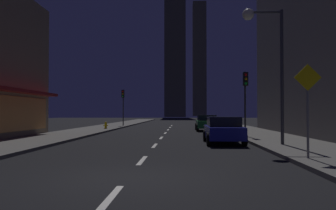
{
  "coord_description": "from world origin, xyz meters",
  "views": [
    {
      "loc": [
        1.41,
        -8.46,
        1.67
      ],
      "look_at": [
        0.0,
        23.86,
        2.41
      ],
      "focal_mm": 35.88,
      "sensor_mm": 36.0,
      "label": 1
    }
  ],
  "objects_px": {
    "car_parked_far": "(206,123)",
    "fire_hydrant_far_left": "(106,125)",
    "street_lamp_right": "(265,43)",
    "pedestrian_crossing_sign": "(308,102)",
    "traffic_light_near_right": "(245,89)",
    "car_parked_near": "(223,130)",
    "traffic_light_far_left": "(123,99)"
  },
  "relations": [
    {
      "from": "traffic_light_far_left",
      "to": "car_parked_far",
      "type": "bearing_deg",
      "value": -40.01
    },
    {
      "from": "street_lamp_right",
      "to": "pedestrian_crossing_sign",
      "type": "bearing_deg",
      "value": -87.44
    },
    {
      "from": "car_parked_far",
      "to": "pedestrian_crossing_sign",
      "type": "distance_m",
      "value": 19.68
    },
    {
      "from": "traffic_light_far_left",
      "to": "pedestrian_crossing_sign",
      "type": "bearing_deg",
      "value": -67.78
    },
    {
      "from": "car_parked_far",
      "to": "street_lamp_right",
      "type": "bearing_deg",
      "value": -83.05
    },
    {
      "from": "car_parked_near",
      "to": "street_lamp_right",
      "type": "bearing_deg",
      "value": -46.24
    },
    {
      "from": "street_lamp_right",
      "to": "pedestrian_crossing_sign",
      "type": "relative_size",
      "value": 2.09
    },
    {
      "from": "fire_hydrant_far_left",
      "to": "traffic_light_far_left",
      "type": "height_order",
      "value": "traffic_light_far_left"
    },
    {
      "from": "car_parked_near",
      "to": "pedestrian_crossing_sign",
      "type": "distance_m",
      "value": 7.19
    },
    {
      "from": "pedestrian_crossing_sign",
      "to": "car_parked_far",
      "type": "bearing_deg",
      "value": 95.85
    },
    {
      "from": "car_parked_far",
      "to": "pedestrian_crossing_sign",
      "type": "relative_size",
      "value": 1.34
    },
    {
      "from": "traffic_light_far_left",
      "to": "pedestrian_crossing_sign",
      "type": "xyz_separation_m",
      "value": [
        11.1,
        -27.17,
        -1.18
      ]
    },
    {
      "from": "car_parked_far",
      "to": "fire_hydrant_far_left",
      "type": "distance_m",
      "value": 9.53
    },
    {
      "from": "fire_hydrant_far_left",
      "to": "car_parked_near",
      "type": "bearing_deg",
      "value": -54.66
    },
    {
      "from": "car_parked_near",
      "to": "traffic_light_far_left",
      "type": "height_order",
      "value": "traffic_light_far_left"
    },
    {
      "from": "fire_hydrant_far_left",
      "to": "traffic_light_near_right",
      "type": "relative_size",
      "value": 0.16
    },
    {
      "from": "car_parked_near",
      "to": "street_lamp_right",
      "type": "distance_m",
      "value": 5.03
    },
    {
      "from": "car_parked_far",
      "to": "fire_hydrant_far_left",
      "type": "xyz_separation_m",
      "value": [
        -9.5,
        0.65,
        -0.29
      ]
    },
    {
      "from": "fire_hydrant_far_left",
      "to": "street_lamp_right",
      "type": "relative_size",
      "value": 0.1
    },
    {
      "from": "traffic_light_far_left",
      "to": "pedestrian_crossing_sign",
      "type": "height_order",
      "value": "traffic_light_far_left"
    },
    {
      "from": "fire_hydrant_far_left",
      "to": "traffic_light_near_right",
      "type": "height_order",
      "value": "traffic_light_near_right"
    },
    {
      "from": "car_parked_far",
      "to": "traffic_light_near_right",
      "type": "xyz_separation_m",
      "value": [
        1.9,
        -8.94,
        2.45
      ]
    },
    {
      "from": "fire_hydrant_far_left",
      "to": "pedestrian_crossing_sign",
      "type": "xyz_separation_m",
      "value": [
        11.5,
        -20.19,
        1.56
      ]
    },
    {
      "from": "car_parked_near",
      "to": "traffic_light_near_right",
      "type": "relative_size",
      "value": 1.01
    },
    {
      "from": "car_parked_near",
      "to": "street_lamp_right",
      "type": "relative_size",
      "value": 0.64
    },
    {
      "from": "car_parked_near",
      "to": "traffic_light_far_left",
      "type": "xyz_separation_m",
      "value": [
        -9.1,
        20.38,
        2.45
      ]
    },
    {
      "from": "car_parked_far",
      "to": "fire_hydrant_far_left",
      "type": "relative_size",
      "value": 6.48
    },
    {
      "from": "car_parked_near",
      "to": "traffic_light_far_left",
      "type": "distance_m",
      "value": 22.46
    },
    {
      "from": "street_lamp_right",
      "to": "car_parked_near",
      "type": "bearing_deg",
      "value": 133.76
    },
    {
      "from": "pedestrian_crossing_sign",
      "to": "traffic_light_near_right",
      "type": "bearing_deg",
      "value": 90.54
    },
    {
      "from": "car_parked_near",
      "to": "car_parked_far",
      "type": "bearing_deg",
      "value": 90.0
    },
    {
      "from": "traffic_light_near_right",
      "to": "traffic_light_far_left",
      "type": "height_order",
      "value": "same"
    }
  ]
}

